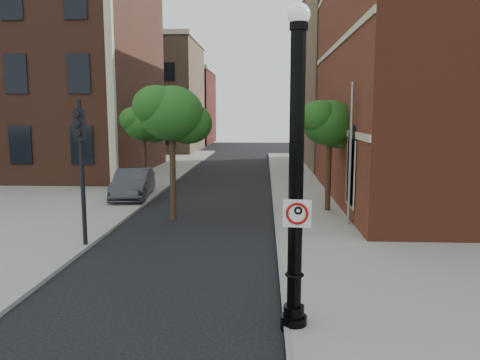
# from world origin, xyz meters

# --- Properties ---
(ground) EXTENTS (120.00, 120.00, 0.00)m
(ground) POSITION_xyz_m (0.00, 0.00, 0.00)
(ground) COLOR black
(ground) RESTS_ON ground
(sidewalk_right) EXTENTS (8.00, 60.00, 0.12)m
(sidewalk_right) POSITION_xyz_m (6.00, 10.00, 0.06)
(sidewalk_right) COLOR gray
(sidewalk_right) RESTS_ON ground
(sidewalk_left) EXTENTS (10.00, 50.00, 0.12)m
(sidewalk_left) POSITION_xyz_m (-9.00, 18.00, 0.06)
(sidewalk_left) COLOR gray
(sidewalk_left) RESTS_ON ground
(curb_edge) EXTENTS (0.10, 60.00, 0.14)m
(curb_edge) POSITION_xyz_m (2.05, 10.00, 0.07)
(curb_edge) COLOR gray
(curb_edge) RESTS_ON ground
(victorian_building) EXTENTS (18.60, 14.60, 17.95)m
(victorian_building) POSITION_xyz_m (-16.00, 23.97, 8.74)
(victorian_building) COLOR brown
(victorian_building) RESTS_ON ground
(bg_building_tan_a) EXTENTS (12.00, 12.00, 12.00)m
(bg_building_tan_a) POSITION_xyz_m (-12.00, 44.00, 6.00)
(bg_building_tan_a) COLOR #8D6C4C
(bg_building_tan_a) RESTS_ON ground
(bg_building_red) EXTENTS (12.00, 12.00, 10.00)m
(bg_building_red) POSITION_xyz_m (-12.00, 58.00, 5.00)
(bg_building_red) COLOR maroon
(bg_building_red) RESTS_ON ground
(bg_building_tan_b) EXTENTS (22.00, 14.00, 14.00)m
(bg_building_tan_b) POSITION_xyz_m (16.00, 30.00, 7.00)
(bg_building_tan_b) COLOR #8D6C4C
(bg_building_tan_b) RESTS_ON ground
(lamppost) EXTENTS (0.53, 0.53, 6.31)m
(lamppost) POSITION_xyz_m (2.21, -0.22, 2.92)
(lamppost) COLOR black
(lamppost) RESTS_ON ground
(no_parking_sign) EXTENTS (0.54, 0.10, 0.54)m
(no_parking_sign) POSITION_xyz_m (2.23, -0.38, 2.42)
(no_parking_sign) COLOR white
(no_parking_sign) RESTS_ON ground
(parked_car) EXTENTS (2.12, 4.81, 1.54)m
(parked_car) POSITION_xyz_m (-5.03, 13.88, 0.77)
(parked_car) COLOR #323338
(parked_car) RESTS_ON ground
(traffic_signal_left) EXTENTS (0.33, 0.40, 4.75)m
(traffic_signal_left) POSITION_xyz_m (-4.16, 5.18, 3.20)
(traffic_signal_left) COLOR black
(traffic_signal_left) RESTS_ON ground
(traffic_signal_right) EXTENTS (0.27, 0.35, 4.26)m
(traffic_signal_right) POSITION_xyz_m (2.79, 6.58, 2.87)
(traffic_signal_right) COLOR black
(traffic_signal_right) RESTS_ON ground
(utility_pole) EXTENTS (0.11, 0.11, 5.45)m
(utility_pole) POSITION_xyz_m (4.80, 8.42, 2.72)
(utility_pole) COLOR #999999
(utility_pole) RESTS_ON ground
(street_tree_a) EXTENTS (2.99, 2.70, 5.39)m
(street_tree_a) POSITION_xyz_m (-2.03, 9.24, 4.25)
(street_tree_a) COLOR #362415
(street_tree_a) RESTS_ON ground
(street_tree_b) EXTENTS (2.58, 2.34, 4.66)m
(street_tree_b) POSITION_xyz_m (-5.08, 16.58, 3.67)
(street_tree_b) COLOR #362415
(street_tree_b) RESTS_ON ground
(street_tree_c) EXTENTS (2.70, 2.44, 4.86)m
(street_tree_c) POSITION_xyz_m (4.39, 11.05, 3.83)
(street_tree_c) COLOR #362415
(street_tree_c) RESTS_ON ground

